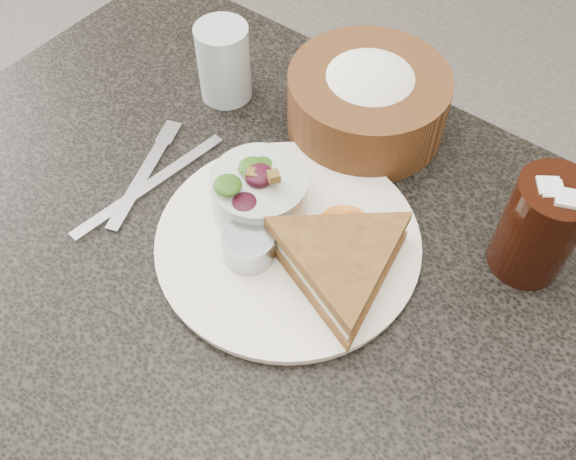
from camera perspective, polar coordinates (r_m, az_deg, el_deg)
The scene contains 12 objects.
floor at distance 1.42m, azimuth -1.18°, elevation -19.34°, with size 6.00×6.00×0.00m, color #605D5A.
dining_table at distance 1.07m, azimuth -1.53°, elevation -13.46°, with size 1.00×0.70×0.75m, color black.
dinner_plate at distance 0.74m, azimuth 0.00°, elevation -1.09°, with size 0.30×0.30×0.01m, color silver.
sandwich at distance 0.69m, azimuth 4.71°, elevation -2.93°, with size 0.19×0.19×0.05m, color brown, non-canonical shape.
salad_bowl at distance 0.74m, azimuth -2.59°, elevation 3.83°, with size 0.11×0.11×0.07m, color #A4B2AB, non-canonical shape.
dressing_ramekin at distance 0.71m, azimuth -3.51°, elevation -1.38°, with size 0.06×0.06×0.04m, color #959AA1.
orange_wedge at distance 0.73m, azimuth 5.13°, elevation 0.96°, with size 0.07×0.07×0.03m, color orange.
fork at distance 0.82m, azimuth -12.87°, elevation 4.45°, with size 0.02×0.17×0.00m, color #A6AAB7.
knife at distance 0.81m, azimuth -12.15°, elevation 3.91°, with size 0.01×0.23×0.00m, color #ACB0B9.
bread_basket at distance 0.83m, azimuth 7.14°, elevation 11.96°, with size 0.21×0.21×0.12m, color brown, non-canonical shape.
cola_glass at distance 0.72m, azimuth 21.62°, elevation 0.51°, with size 0.08×0.08×0.14m, color black, non-canonical shape.
water_glass at distance 0.89m, azimuth -5.72°, elevation 14.61°, with size 0.07×0.07×0.11m, color #A1B1BA.
Camera 1 is at (0.27, -0.31, 1.36)m, focal length 40.00 mm.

